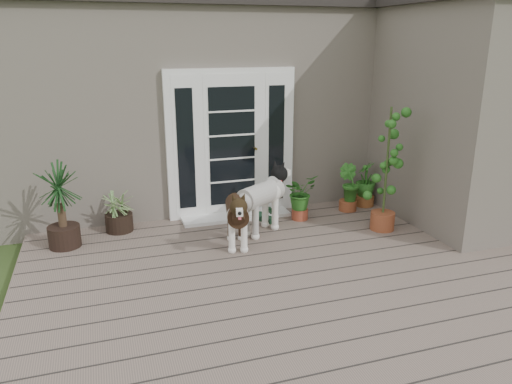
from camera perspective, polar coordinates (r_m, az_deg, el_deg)
name	(u,v)px	position (r m, az deg, el deg)	size (l,w,h in m)	color
deck	(301,279)	(5.67, 5.28, -9.98)	(6.20, 4.60, 0.12)	#6B5B4C
house_main	(212,102)	(9.16, -5.12, 10.30)	(7.40, 4.00, 3.10)	#665E54
roof_main	(209,6)	(9.11, -5.42, 20.65)	(7.60, 4.20, 0.20)	#2D2826
house_wing	(462,120)	(7.64, 22.78, 7.66)	(1.60, 2.40, 3.10)	#665E54
door_unit	(231,144)	(7.21, -2.87, 5.60)	(1.90, 0.14, 2.15)	white
door_step	(236,216)	(7.31, -2.33, -2.79)	(1.60, 0.40, 0.05)	white
brindle_dog	(237,220)	(6.20, -2.23, -3.27)	(0.36, 0.85, 0.71)	#382214
white_dog	(261,205)	(6.63, 0.58, -1.50)	(0.41, 0.95, 0.80)	white
spider_plant	(118,208)	(6.96, -15.70, -1.82)	(0.62, 0.62, 0.66)	#839A5F
yucca	(61,206)	(6.59, -21.70, -1.51)	(0.75, 0.75, 1.09)	black
herb_a	(300,200)	(7.18, 5.14, -0.90)	(0.47, 0.47, 0.59)	#21641C
herb_b	(348,194)	(7.67, 10.66, -0.26)	(0.35, 0.35, 0.52)	#1B5E1B
herb_c	(365,188)	(7.95, 12.54, 0.43)	(0.36, 0.36, 0.57)	#1A5C1B
sapling	(387,168)	(6.84, 14.90, 2.71)	(0.52, 0.52, 1.76)	#255C1A
clog_left	(265,218)	(7.15, 1.06, -3.01)	(0.16, 0.34, 0.10)	black
clog_right	(271,212)	(7.42, 1.71, -2.33)	(0.13, 0.27, 0.08)	black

